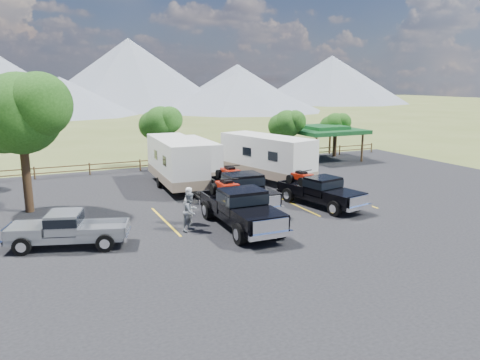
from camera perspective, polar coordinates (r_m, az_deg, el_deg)
name	(u,v)px	position (r m, az deg, el deg)	size (l,w,h in m)	color
ground	(302,228)	(24.08, 7.52, -5.87)	(320.00, 320.00, 0.00)	#4E5A26
asphalt_lot	(273,213)	(26.54, 4.08, -4.04)	(44.00, 34.00, 0.04)	black
stall_lines	(265,208)	(27.38, 3.07, -3.46)	(12.12, 5.50, 0.01)	gold
tree_big_nw	(19,113)	(28.40, -25.30, 7.35)	(5.54, 5.18, 7.84)	black
tree_ne_a	(287,124)	(42.29, 5.72, 6.77)	(3.11, 2.92, 4.76)	black
tree_ne_b	(335,125)	(46.44, 11.53, 6.63)	(2.77, 2.59, 4.27)	black
tree_north	(160,123)	(39.85, -9.67, 6.84)	(3.46, 3.24, 5.25)	black
rail_fence	(208,159)	(41.00, -3.88, 2.58)	(36.12, 0.12, 1.00)	brown
pavilion	(324,130)	(44.51, 10.22, 6.01)	(6.20, 6.20, 3.22)	brown
mountain_range	(42,78)	(125.38, -23.01, 11.43)	(209.00, 71.00, 20.00)	gray
rig_left	(240,206)	(23.63, 0.01, -3.24)	(2.51, 6.84, 2.27)	black
rig_center	(241,188)	(27.65, 0.13, -1.00)	(2.52, 6.74, 2.23)	black
rig_right	(320,190)	(28.08, 9.70, -1.23)	(3.01, 6.17, 1.98)	black
trailer_left	(176,162)	(32.59, -7.76, 2.16)	(2.95, 9.76, 3.38)	silver
trailer_center	(194,158)	(35.57, -5.58, 2.65)	(2.40, 8.42, 2.92)	silver
trailer_right	(267,158)	(34.24, 3.27, 2.72)	(4.44, 9.67, 3.37)	silver
pickup_silver	(68,229)	(22.33, -20.21, -5.62)	(5.65, 3.25, 1.62)	#93979B
person_a	(188,206)	(24.35, -6.35, -3.13)	(0.71, 0.47, 1.96)	silver
person_b	(190,211)	(23.30, -6.06, -3.82)	(0.95, 0.74, 1.96)	slate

